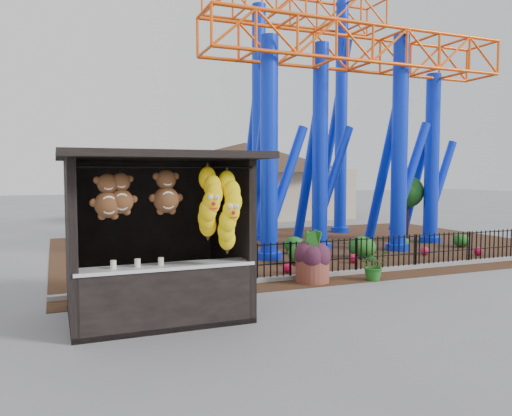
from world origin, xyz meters
name	(u,v)px	position (x,y,z in m)	size (l,w,h in m)	color
ground	(321,314)	(0.00, 0.00, 0.00)	(120.00, 120.00, 0.00)	slate
mulch_bed	(309,246)	(4.00, 8.00, 0.01)	(18.00, 12.00, 0.02)	#331E11
curb	(393,269)	(4.00, 3.00, 0.06)	(18.00, 0.18, 0.12)	gray
prize_booth	(158,238)	(-2.99, 0.91, 1.53)	(3.50, 3.40, 3.12)	black
picket_fence	(419,251)	(4.90, 3.00, 0.50)	(12.20, 0.06, 1.00)	black
roller_coaster	(333,75)	(5.12, 8.23, 6.44)	(11.00, 6.37, 10.82)	#0D2CE2
terracotta_planter	(312,271)	(1.19, 2.55, 0.29)	(0.85, 0.85, 0.58)	brown
planter_foliage	(312,247)	(1.19, 2.55, 0.90)	(0.70, 0.70, 0.64)	#371626
potted_plant	(374,265)	(2.77, 2.14, 0.40)	(0.72, 0.62, 0.80)	#295519
landscaping	(352,248)	(4.23, 5.41, 0.31)	(8.52, 3.45, 0.70)	#1C5619
pavilion	(245,168)	(6.00, 20.00, 3.07)	(15.00, 15.00, 4.80)	#BFAD8C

